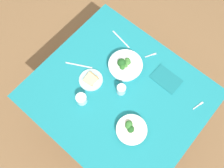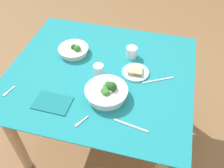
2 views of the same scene
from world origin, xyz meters
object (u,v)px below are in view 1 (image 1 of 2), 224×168
Objects in this scene: table_knife_right at (79,65)px; table_knife_left at (121,39)px; fork_by_near_bowl at (199,105)px; water_glass_side at (121,89)px; bread_side_plate at (91,80)px; water_glass_center at (81,99)px; broccoli_bowl_far at (131,129)px; fork_by_far_bowl at (151,55)px; broccoli_bowl_near at (125,66)px; napkin_folded_upper at (166,79)px.

table_knife_left is at bearing 47.37° from table_knife_right.
water_glass_side is at bearing 135.35° from fork_by_near_bowl.
table_knife_right is at bearing -10.90° from bread_side_plate.
water_glass_center reaches higher than fork_by_near_bowl.
broccoli_bowl_far is 1.20× the size of bread_side_plate.
water_glass_center is at bearing -165.64° from fork_by_far_bowl.
table_knife_right is (0.38, 0.05, -0.04)m from water_glass_side.
table_knife_right is (0.15, -0.03, -0.01)m from bread_side_plate.
water_glass_side is 0.90× the size of fork_by_near_bowl.
water_glass_side is at bearing -40.61° from table_knife_left.
table_knife_left is (0.18, -0.17, -0.04)m from broccoli_bowl_near.
table_knife_left is at bearing -78.74° from water_glass_center.
fork_by_far_bowl is 0.27m from table_knife_left.
table_knife_left and table_knife_right have the same top height.
water_glass_side is at bearing -21.03° from table_knife_right.
broccoli_bowl_near is at bearing -173.28° from fork_by_far_bowl.
water_glass_center is 0.29m from table_knife_right.
table_knife_right is at bearing 7.38° from water_glass_side.
bread_side_plate reaches higher than fork_by_far_bowl.
broccoli_bowl_near is at bearing -117.72° from bread_side_plate.
napkin_folded_upper is (-0.58, -0.35, 0.00)m from table_knife_right.
broccoli_bowl_near is 0.36m from table_knife_right.
napkin_folded_upper is (-0.42, -0.37, -0.01)m from bread_side_plate.
broccoli_bowl_near reaches higher than fork_by_far_bowl.
fork_by_near_bowl is at bearing 177.26° from napkin_folded_upper.
broccoli_bowl_far is at bearing 95.00° from napkin_folded_upper.
water_glass_side is at bearing -36.28° from broccoli_bowl_far.
napkin_folded_upper is at bearing 102.99° from fork_by_near_bowl.
broccoli_bowl_near is 0.41m from water_glass_center.
fork_by_far_bowl is 0.44× the size of table_knife_left.
water_glass_side reaches higher than bread_side_plate.
fork_by_far_bowl is (0.01, -0.38, -0.04)m from water_glass_side.
bread_side_plate is 2.05× the size of fork_by_far_bowl.
table_knife_right is at bearing 167.88° from fork_by_far_bowl.
broccoli_bowl_near is 2.77× the size of fork_by_near_bowl.
bread_side_plate reaches higher than table_knife_right.
broccoli_bowl_far is 0.41m from water_glass_center.
water_glass_center is at bearing 55.40° from water_glass_side.
fork_by_near_bowl is (-0.59, -0.12, -0.04)m from broccoli_bowl_near.
napkin_folded_upper is at bearing -138.41° from bread_side_plate.
broccoli_bowl_near is 1.19× the size of napkin_folded_upper.
broccoli_bowl_near is (0.34, -0.34, 0.01)m from broccoli_bowl_far.
napkin_folded_upper is at bearing -84.08° from fork_by_far_bowl.
water_glass_center is 0.65m from napkin_folded_upper.
table_knife_left is 0.94× the size of table_knife_right.
fork_by_near_bowl is 0.94m from table_knife_right.
fork_by_far_bowl is at bearing -22.39° from napkin_folded_upper.
water_glass_side reaches higher than table_knife_left.
water_glass_center reaches higher than napkin_folded_upper.
bread_side_plate is (0.13, 0.24, -0.03)m from broccoli_bowl_near.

